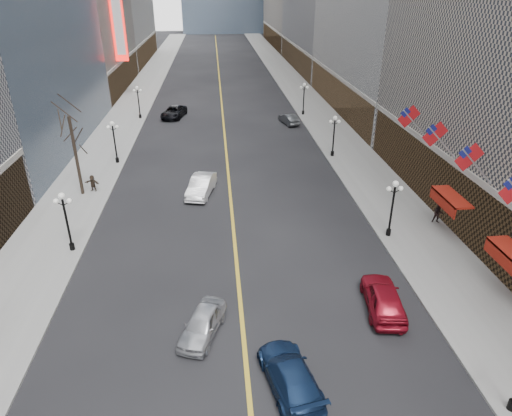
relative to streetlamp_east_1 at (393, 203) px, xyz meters
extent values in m
cube|color=gray|center=(2.20, 40.00, -2.83)|extent=(6.00, 230.00, 0.15)
cube|color=gray|center=(-25.80, 40.00, -2.83)|extent=(6.00, 230.00, 0.15)
cube|color=gold|center=(-11.80, 50.00, -2.89)|extent=(0.25, 200.00, 0.02)
cube|color=#483730|center=(6.60, -1.00, -0.30)|extent=(2.80, 41.00, 5.00)
cube|color=#483730|center=(6.60, 38.00, -0.30)|extent=(2.80, 35.00, 5.00)
cube|color=#483730|center=(6.60, 76.00, -0.30)|extent=(2.80, 39.00, 5.00)
cube|color=#483730|center=(6.60, 119.00, -0.30)|extent=(2.80, 45.00, 5.00)
cube|color=#483730|center=(-30.20, 57.00, -0.30)|extent=(2.80, 29.00, 5.00)
cube|color=#483730|center=(-30.20, 91.00, -0.30)|extent=(2.80, 37.00, 5.00)
cylinder|color=black|center=(0.00, -16.00, -2.50)|extent=(0.36, 0.36, 0.50)
cylinder|color=black|center=(0.00, 0.00, -2.50)|extent=(0.36, 0.36, 0.50)
cylinder|color=black|center=(0.00, 0.00, -0.75)|extent=(0.16, 0.16, 4.00)
sphere|color=white|center=(0.00, 0.00, 1.55)|extent=(0.44, 0.44, 0.44)
sphere|color=white|center=(-0.45, 0.00, 1.15)|extent=(0.36, 0.36, 0.36)
sphere|color=white|center=(0.45, 0.00, 1.15)|extent=(0.36, 0.36, 0.36)
cylinder|color=black|center=(0.00, 18.00, -2.50)|extent=(0.36, 0.36, 0.50)
cylinder|color=black|center=(0.00, 18.00, -0.75)|extent=(0.16, 0.16, 4.00)
sphere|color=white|center=(0.00, 18.00, 1.55)|extent=(0.44, 0.44, 0.44)
sphere|color=white|center=(-0.45, 18.00, 1.15)|extent=(0.36, 0.36, 0.36)
sphere|color=white|center=(0.45, 18.00, 1.15)|extent=(0.36, 0.36, 0.36)
cylinder|color=black|center=(0.00, 36.00, -2.50)|extent=(0.36, 0.36, 0.50)
cylinder|color=black|center=(0.00, 36.00, -0.75)|extent=(0.16, 0.16, 4.00)
sphere|color=white|center=(0.00, 36.00, 1.55)|extent=(0.44, 0.44, 0.44)
sphere|color=white|center=(-0.45, 36.00, 1.15)|extent=(0.36, 0.36, 0.36)
sphere|color=white|center=(0.45, 36.00, 1.15)|extent=(0.36, 0.36, 0.36)
cylinder|color=black|center=(-23.60, 0.00, -2.50)|extent=(0.36, 0.36, 0.50)
cylinder|color=black|center=(-23.60, 0.00, -0.75)|extent=(0.16, 0.16, 4.00)
sphere|color=white|center=(-23.60, 0.00, 1.55)|extent=(0.44, 0.44, 0.44)
sphere|color=white|center=(-24.05, 0.00, 1.15)|extent=(0.36, 0.36, 0.36)
sphere|color=white|center=(-23.15, 0.00, 1.15)|extent=(0.36, 0.36, 0.36)
cylinder|color=black|center=(-23.60, 18.00, -2.50)|extent=(0.36, 0.36, 0.50)
cylinder|color=black|center=(-23.60, 18.00, -0.75)|extent=(0.16, 0.16, 4.00)
sphere|color=white|center=(-23.60, 18.00, 1.55)|extent=(0.44, 0.44, 0.44)
sphere|color=white|center=(-24.05, 18.00, 1.15)|extent=(0.36, 0.36, 0.36)
sphere|color=white|center=(-23.15, 18.00, 1.15)|extent=(0.36, 0.36, 0.36)
cylinder|color=black|center=(-23.60, 36.00, -2.50)|extent=(0.36, 0.36, 0.50)
cylinder|color=black|center=(-23.60, 36.00, -0.75)|extent=(0.16, 0.16, 4.00)
sphere|color=white|center=(-23.60, 36.00, 1.55)|extent=(0.44, 0.44, 0.44)
sphere|color=white|center=(-24.05, 36.00, 1.15)|extent=(0.36, 0.36, 0.36)
sphere|color=white|center=(-23.15, 36.00, 1.15)|extent=(0.36, 0.36, 0.36)
cube|color=navy|center=(3.00, -8.00, 4.90)|extent=(0.88, 0.06, 0.88)
cylinder|color=#B2B2B7|center=(4.00, -3.00, 3.90)|extent=(2.49, 0.12, 2.49)
cube|color=red|center=(3.35, -3.00, 4.55)|extent=(1.94, 0.04, 1.94)
cube|color=navy|center=(3.00, -3.00, 4.90)|extent=(0.88, 0.06, 0.88)
cylinder|color=#B2B2B7|center=(4.00, 2.00, 3.90)|extent=(2.49, 0.12, 2.49)
cube|color=red|center=(3.35, 2.00, 4.55)|extent=(1.94, 0.04, 1.94)
cube|color=navy|center=(3.00, 2.00, 4.90)|extent=(0.88, 0.06, 0.88)
cylinder|color=#B2B2B7|center=(4.00, 7.00, 3.90)|extent=(2.49, 0.12, 2.49)
cube|color=red|center=(3.35, 7.00, 4.55)|extent=(1.94, 0.04, 1.94)
cube|color=navy|center=(3.00, 7.00, 4.90)|extent=(0.88, 0.06, 0.88)
cube|color=maroon|center=(3.85, -8.00, -0.10)|extent=(0.10, 4.00, 0.90)
cube|color=maroon|center=(4.50, 0.00, 0.30)|extent=(1.40, 4.00, 0.15)
cube|color=maroon|center=(3.85, 0.00, -0.10)|extent=(0.10, 4.00, 0.90)
cube|color=red|center=(-27.70, 50.00, 9.10)|extent=(2.00, 0.50, 12.00)
cube|color=white|center=(-27.65, 50.00, 9.10)|extent=(1.40, 0.55, 10.00)
cylinder|color=#2D231C|center=(-25.30, 10.00, 0.85)|extent=(0.28, 0.28, 7.20)
imported|color=#B7B9BF|center=(-14.04, -9.61, -2.17)|extent=(3.08, 4.61, 1.46)
imported|color=silver|center=(-14.42, 9.21, -2.05)|extent=(2.93, 5.46, 1.71)
imported|color=black|center=(-18.84, 36.41, -2.10)|extent=(3.90, 6.20, 1.60)
imported|color=#14274C|center=(-9.80, -13.68, -2.14)|extent=(3.11, 5.54, 1.52)
imported|color=maroon|center=(-3.39, -8.41, -2.04)|extent=(2.65, 5.27, 1.72)
imported|color=#414447|center=(-2.80, 31.56, -2.20)|extent=(2.52, 4.48, 1.40)
imported|color=black|center=(4.60, 1.63, -1.95)|extent=(0.86, 0.60, 1.61)
imported|color=black|center=(-24.44, 10.53, -1.98)|extent=(1.50, 0.81, 1.55)
camera|label=1|loc=(-12.85, -29.42, 14.66)|focal=32.00mm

